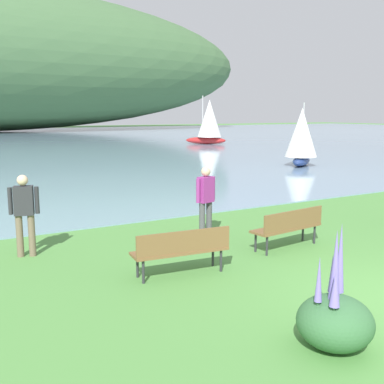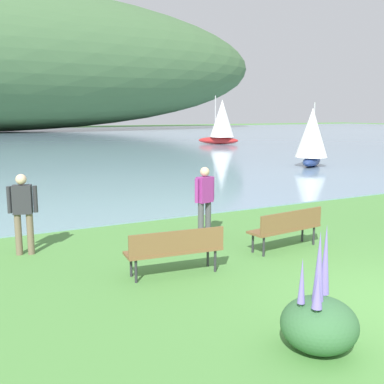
% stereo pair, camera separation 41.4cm
% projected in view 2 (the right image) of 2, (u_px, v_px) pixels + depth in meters
% --- Properties ---
extents(bay_water, '(180.00, 80.00, 0.04)m').
position_uv_depth(bay_water, '(13.00, 141.00, 48.35)').
color(bay_water, '#7A99B2').
rests_on(bay_water, ground).
extents(park_bench_near_camera, '(1.84, 0.69, 0.88)m').
position_uv_depth(park_bench_near_camera, '(287.00, 226.00, 10.10)').
color(park_bench_near_camera, brown).
rests_on(park_bench_near_camera, ground).
extents(park_bench_further_along, '(1.84, 0.65, 0.88)m').
position_uv_depth(park_bench_further_along, '(175.00, 248.00, 8.47)').
color(park_bench_further_along, brown).
rests_on(park_bench_further_along, ground).
extents(person_at_shoreline, '(0.58, 0.33, 1.71)m').
position_uv_depth(person_at_shoreline, '(23.00, 209.00, 9.66)').
color(person_at_shoreline, '#72604C').
rests_on(person_at_shoreline, ground).
extents(person_on_the_grass, '(0.59, 0.32, 1.71)m').
position_uv_depth(person_on_the_grass, '(205.00, 198.00, 10.89)').
color(person_on_the_grass, '#4C4C51').
rests_on(person_on_the_grass, ground).
extents(echium_bush_beside_closest, '(0.97, 0.97, 1.58)m').
position_uv_depth(echium_bush_beside_closest, '(319.00, 321.00, 5.80)').
color(echium_bush_beside_closest, '#386B3D').
rests_on(echium_bush_beside_closest, ground).
extents(sailboat_nearest_to_shore, '(2.85, 2.64, 3.46)m').
position_uv_depth(sailboat_nearest_to_shore, '(312.00, 137.00, 25.21)').
color(sailboat_nearest_to_shore, navy).
rests_on(sailboat_nearest_to_shore, bay_water).
extents(sailboat_toward_hillside, '(3.59, 3.52, 4.45)m').
position_uv_depth(sailboat_toward_hillside, '(222.00, 121.00, 43.15)').
color(sailboat_toward_hillside, '#B22323').
rests_on(sailboat_toward_hillside, bay_water).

